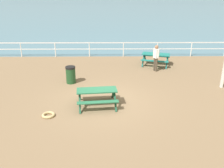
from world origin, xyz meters
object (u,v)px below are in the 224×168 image
(picnic_table_mid_centre, at_px, (156,56))
(litter_bin, at_px, (71,75))
(visitor, at_px, (156,56))
(picnic_table_near_left, at_px, (97,93))

(picnic_table_mid_centre, bearing_deg, litter_bin, -131.90)
(picnic_table_mid_centre, bearing_deg, visitor, -83.85)
(picnic_table_near_left, xyz_separation_m, visitor, (3.47, 4.79, 0.36))
(picnic_table_near_left, relative_size, litter_bin, 2.05)
(picnic_table_near_left, bearing_deg, litter_bin, 113.35)
(picnic_table_mid_centre, xyz_separation_m, litter_bin, (-5.27, -3.27, -0.10))
(visitor, xyz_separation_m, litter_bin, (-5.04, -2.00, -0.47))
(litter_bin, bearing_deg, picnic_table_near_left, -60.53)
(picnic_table_near_left, xyz_separation_m, picnic_table_mid_centre, (3.69, 6.06, 0.00))
(picnic_table_near_left, distance_m, picnic_table_mid_centre, 7.10)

